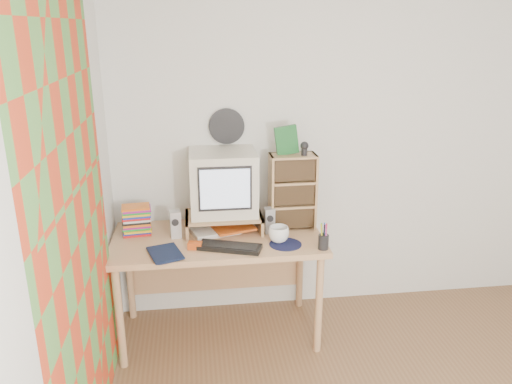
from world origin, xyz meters
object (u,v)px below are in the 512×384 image
object	(u,v)px
desk	(217,251)
keyboard	(230,247)
cd_rack	(292,192)
crt_monitor	(223,183)
diary	(150,254)
dvd_stack	(137,216)
mug	(279,234)

from	to	relation	value
desk	keyboard	world-z (taller)	keyboard
desk	cd_rack	bearing A→B (deg)	4.60
desk	crt_monitor	distance (m)	0.48
cd_rack	diary	size ratio (longest dim) A/B	2.36
cd_rack	diary	world-z (taller)	cd_rack
desk	diary	xyz separation A→B (m)	(-0.42, -0.33, 0.16)
desk	crt_monitor	bearing A→B (deg)	57.31
dvd_stack	mug	xyz separation A→B (m)	(0.93, -0.26, -0.08)
dvd_stack	mug	size ratio (longest dim) A/B	1.93
dvd_stack	diary	world-z (taller)	dvd_stack
keyboard	mug	xyz separation A→B (m)	(0.33, 0.07, 0.04)
desk	mug	xyz separation A→B (m)	(0.39, -0.20, 0.19)
desk	dvd_stack	xyz separation A→B (m)	(-0.54, 0.06, 0.26)
keyboard	cd_rack	bearing A→B (deg)	53.17
mug	diary	world-z (taller)	mug
crt_monitor	cd_rack	size ratio (longest dim) A/B	0.85
crt_monitor	keyboard	bearing A→B (deg)	-88.02
cd_rack	mug	distance (m)	0.34
mug	diary	distance (m)	0.83
crt_monitor	mug	size ratio (longest dim) A/B	3.33
crt_monitor	diary	distance (m)	0.71
desk	mug	bearing A→B (deg)	-26.54
dvd_stack	diary	distance (m)	0.42
cd_rack	diary	bearing A→B (deg)	-159.21
keyboard	mug	world-z (taller)	mug
cd_rack	diary	distance (m)	1.05
cd_rack	mug	world-z (taller)	cd_rack
mug	crt_monitor	bearing A→B (deg)	139.99
dvd_stack	mug	world-z (taller)	dvd_stack
cd_rack	mug	bearing A→B (deg)	-119.83
desk	cd_rack	xyz separation A→B (m)	(0.53, 0.04, 0.40)
desk	diary	size ratio (longest dim) A/B	6.30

